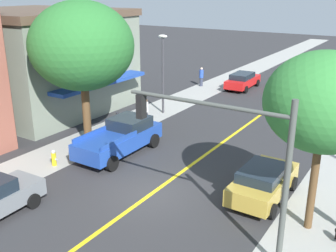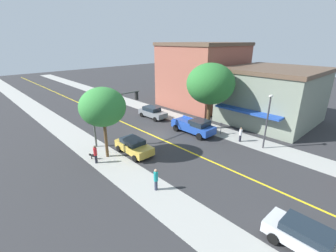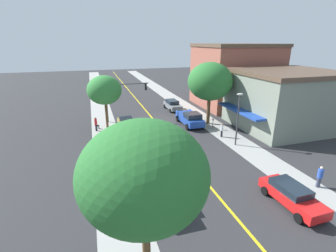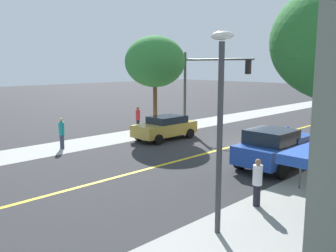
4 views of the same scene
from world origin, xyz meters
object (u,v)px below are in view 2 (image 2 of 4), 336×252
at_px(pedestrian_white_shirt, 241,134).
at_px(small_dog, 93,156).
at_px(pedestrian_red_shirt, 95,154).
at_px(traffic_light_mast, 110,108).
at_px(street_lamp, 268,116).
at_px(gold_sedan_right_curb, 134,146).
at_px(street_tree_left_near, 210,84).
at_px(grey_sedan_left_curb, 152,112).
at_px(blue_pickup_truck, 194,126).
at_px(fire_hydrant, 185,120).
at_px(parking_meter, 221,127).
at_px(street_tree_right_corner, 103,107).
at_px(silver_sedan_right_curb, 310,239).
at_px(pedestrian_teal_shirt, 156,179).

xyz_separation_m(pedestrian_white_shirt, small_dog, (13.82, -7.36, -0.51)).
bearing_deg(pedestrian_red_shirt, small_dog, 76.03).
xyz_separation_m(traffic_light_mast, street_lamp, (-10.58, 12.26, -0.27)).
bearing_deg(small_dog, gold_sedan_right_curb, -158.27).
xyz_separation_m(street_tree_left_near, grey_sedan_left_curb, (2.36, -8.22, -4.88)).
bearing_deg(blue_pickup_truck, gold_sedan_right_curb, -94.31).
bearing_deg(small_dog, fire_hydrant, -129.40).
xyz_separation_m(parking_meter, traffic_light_mast, (10.53, -6.99, 2.91)).
bearing_deg(parking_meter, blue_pickup_truck, -47.30).
relative_size(grey_sedan_left_curb, small_dog, 6.74).
distance_m(street_tree_right_corner, pedestrian_red_shirt, 4.29).
height_order(traffic_light_mast, silver_sedan_right_curb, traffic_light_mast).
distance_m(street_tree_left_near, pedestrian_teal_shirt, 15.04).
bearing_deg(street_tree_left_near, gold_sedan_right_curb, -3.75).
height_order(street_tree_right_corner, small_dog, street_tree_right_corner).
distance_m(street_lamp, blue_pickup_truck, 8.36).
distance_m(fire_hydrant, gold_sedan_right_curb, 10.57).
distance_m(grey_sedan_left_curb, pedestrian_white_shirt, 13.31).
bearing_deg(street_lamp, pedestrian_white_shirt, -83.69).
height_order(street_lamp, small_dog, street_lamp).
relative_size(street_tree_right_corner, gold_sedan_right_curb, 1.58).
bearing_deg(small_dog, silver_sedan_right_curb, 148.88).
bearing_deg(pedestrian_red_shirt, grey_sedan_left_curb, 23.08).
bearing_deg(silver_sedan_right_curb, pedestrian_white_shirt, 135.43).
height_order(silver_sedan_right_curb, pedestrian_red_shirt, pedestrian_red_shirt).
relative_size(street_tree_left_near, traffic_light_mast, 1.37).
distance_m(street_tree_right_corner, parking_meter, 14.05).
bearing_deg(parking_meter, pedestrian_teal_shirt, 13.70).
relative_size(traffic_light_mast, pedestrian_teal_shirt, 3.37).
distance_m(street_tree_left_near, pedestrian_white_shirt, 6.95).
bearing_deg(pedestrian_red_shirt, fire_hydrant, 1.51).
bearing_deg(street_tree_left_near, grey_sedan_left_curb, -74.00).
bearing_deg(pedestrian_red_shirt, pedestrian_white_shirt, -30.61).
bearing_deg(grey_sedan_left_curb, parking_meter, 8.74).
height_order(street_lamp, grey_sedan_left_curb, street_lamp).
bearing_deg(street_tree_left_near, pedestrian_teal_shirt, 22.08).
bearing_deg(street_tree_left_near, silver_sedan_right_curb, 54.33).
xyz_separation_m(parking_meter, silver_sedan_right_curb, (10.37, 12.79, -0.15)).
height_order(street_tree_left_near, parking_meter, street_tree_left_near).
bearing_deg(street_tree_right_corner, parking_meter, 161.90).
height_order(gold_sedan_right_curb, pedestrian_teal_shirt, pedestrian_teal_shirt).
bearing_deg(pedestrian_white_shirt, street_tree_left_near, -118.51).
distance_m(street_tree_right_corner, gold_sedan_right_curb, 4.91).
relative_size(fire_hydrant, silver_sedan_right_curb, 0.19).
distance_m(gold_sedan_right_curb, pedestrian_red_shirt, 3.75).
distance_m(street_tree_left_near, gold_sedan_right_curb, 12.00).
relative_size(gold_sedan_right_curb, pedestrian_white_shirt, 2.58).
distance_m(fire_hydrant, blue_pickup_truck, 3.72).
distance_m(parking_meter, traffic_light_mast, 12.97).
distance_m(street_lamp, pedestrian_white_shirt, 3.71).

